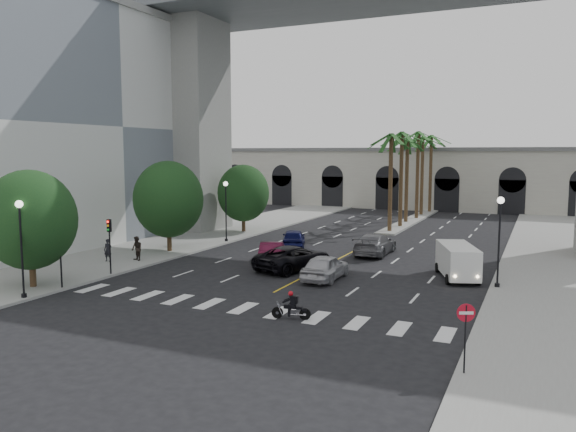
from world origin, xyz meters
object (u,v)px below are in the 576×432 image
(traffic_signal_near, at_px, (60,247))
(pedestrian_a, at_px, (108,250))
(lamp_post_left_near, at_px, (21,241))
(do_not_enter_sign, at_px, (466,324))
(car_a, at_px, (325,267))
(motorcycle_rider, at_px, (292,307))
(pedestrian_b, at_px, (137,248))
(car_b, at_px, (272,252))
(lamp_post_left_far, at_px, (226,206))
(cargo_van, at_px, (458,260))
(traffic_signal_far, at_px, (110,237))
(lamp_post_right, at_px, (499,234))
(car_c, at_px, (293,258))
(car_e, at_px, (294,238))
(car_d, at_px, (375,244))

(traffic_signal_near, relative_size, pedestrian_a, 2.29)
(lamp_post_left_near, height_order, traffic_signal_near, lamp_post_left_near)
(pedestrian_a, bearing_deg, do_not_enter_sign, -35.79)
(car_a, bearing_deg, pedestrian_a, 4.96)
(motorcycle_rider, height_order, pedestrian_b, pedestrian_b)
(car_b, distance_m, do_not_enter_sign, 22.10)
(lamp_post_left_near, relative_size, pedestrian_b, 3.06)
(pedestrian_b, bearing_deg, do_not_enter_sign, -3.37)
(lamp_post_left_near, height_order, car_a, lamp_post_left_near)
(lamp_post_left_far, distance_m, traffic_signal_near, 18.51)
(motorcycle_rider, xyz_separation_m, cargo_van, (5.87, 12.09, 0.56))
(traffic_signal_far, distance_m, pedestrian_a, 4.64)
(lamp_post_left_near, xyz_separation_m, pedestrian_b, (-1.26, 10.70, -2.20))
(lamp_post_left_far, height_order, car_a, lamp_post_left_far)
(traffic_signal_far, xyz_separation_m, car_b, (7.32, 8.43, -1.76))
(lamp_post_right, distance_m, car_c, 13.12)
(car_e, height_order, cargo_van, cargo_van)
(traffic_signal_far, relative_size, pedestrian_b, 2.09)
(lamp_post_left_near, xyz_separation_m, pedestrian_a, (-2.95, 9.63, -2.27))
(car_a, height_order, cargo_van, cargo_van)
(traffic_signal_far, relative_size, motorcycle_rider, 1.97)
(car_b, bearing_deg, lamp_post_left_far, -61.02)
(pedestrian_b, bearing_deg, cargo_van, 33.58)
(traffic_signal_near, bearing_deg, car_a, 34.28)
(car_a, relative_size, car_c, 0.80)
(traffic_signal_near, bearing_deg, motorcycle_rider, 1.19)
(lamp_post_right, bearing_deg, pedestrian_b, -174.55)
(lamp_post_left_near, height_order, do_not_enter_sign, lamp_post_left_near)
(car_d, xyz_separation_m, car_e, (-7.02, 0.36, -0.05))
(lamp_post_left_far, height_order, car_d, lamp_post_left_far)
(traffic_signal_near, bearing_deg, lamp_post_right, 24.82)
(lamp_post_left_far, xyz_separation_m, lamp_post_right, (22.80, -8.00, 0.00))
(lamp_post_right, height_order, traffic_signal_far, lamp_post_right)
(traffic_signal_far, bearing_deg, lamp_post_left_near, -90.88)
(pedestrian_a, bearing_deg, lamp_post_left_far, 62.13)
(traffic_signal_near, bearing_deg, lamp_post_left_far, 90.31)
(pedestrian_a, bearing_deg, car_a, -7.60)
(car_d, bearing_deg, lamp_post_left_far, -1.02)
(traffic_signal_near, height_order, car_b, traffic_signal_near)
(cargo_van, bearing_deg, traffic_signal_far, -177.02)
(car_e, xyz_separation_m, pedestrian_a, (-9.28, -11.57, 0.17))
(lamp_post_left_near, relative_size, traffic_signal_near, 1.47)
(traffic_signal_near, bearing_deg, lamp_post_left_near, -92.29)
(traffic_signal_near, height_order, car_e, traffic_signal_near)
(traffic_signal_near, distance_m, motorcycle_rider, 14.46)
(lamp_post_right, distance_m, cargo_van, 3.74)
(lamp_post_right, height_order, cargo_van, lamp_post_right)
(do_not_enter_sign, bearing_deg, cargo_van, 74.30)
(traffic_signal_near, xyz_separation_m, cargo_van, (20.21, 12.39, -1.34))
(car_c, distance_m, car_e, 8.81)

